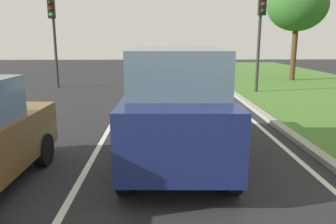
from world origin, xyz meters
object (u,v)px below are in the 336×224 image
Objects in this scene: car_suv_ahead at (177,105)px; traffic_light_overhead_left at (53,25)px; traffic_light_near_right at (261,23)px; tree_roadside_far at (297,6)px.

traffic_light_overhead_left is (-5.67, 10.86, 1.97)m from car_suv_ahead.
traffic_light_near_right is 0.81× the size of tree_roadside_far.
traffic_light_overhead_left is 0.81× the size of tree_roadside_far.
car_suv_ahead is at bearing -119.95° from tree_roadside_far.
car_suv_ahead is 9.84m from traffic_light_near_right.
tree_roadside_far is at bearing 61.98° from car_suv_ahead.
traffic_light_near_right is at bearing -126.99° from tree_roadside_far.
traffic_light_near_right reaches higher than traffic_light_overhead_left.
car_suv_ahead is 0.98× the size of traffic_light_overhead_left.
car_suv_ahead is 0.79× the size of tree_roadside_far.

